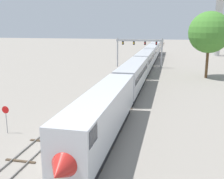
# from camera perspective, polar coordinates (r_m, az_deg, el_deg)

# --- Properties ---
(ground_plane) EXTENTS (400.00, 400.00, 0.00)m
(ground_plane) POSITION_cam_1_polar(r_m,az_deg,el_deg) (24.05, -8.73, -13.38)
(ground_plane) COLOR gray
(track_main) EXTENTS (2.60, 200.00, 0.16)m
(track_main) POSITION_cam_1_polar(r_m,az_deg,el_deg) (80.91, 8.05, 5.59)
(track_main) COLOR slate
(track_main) RESTS_ON ground
(track_near) EXTENTS (2.60, 160.00, 0.16)m
(track_near) POSITION_cam_1_polar(r_m,az_deg,el_deg) (61.99, 1.50, 3.38)
(track_near) COLOR slate
(track_near) RESTS_ON ground
(passenger_train) EXTENTS (3.04, 101.06, 4.80)m
(passenger_train) POSITION_cam_1_polar(r_m,az_deg,el_deg) (64.92, 7.01, 6.00)
(passenger_train) COLOR silver
(passenger_train) RESTS_ON ground
(signal_gantry) EXTENTS (12.10, 0.49, 7.60)m
(signal_gantry) POSITION_cam_1_polar(r_m,az_deg,el_deg) (71.23, 5.76, 9.08)
(signal_gantry) COLOR #999BA0
(signal_gantry) RESTS_ON ground
(stop_sign) EXTENTS (0.76, 0.08, 2.88)m
(stop_sign) POSITION_cam_1_polar(r_m,az_deg,el_deg) (29.49, -21.35, -5.14)
(stop_sign) COLOR gray
(stop_sign) RESTS_ON ground
(trackside_tree_left) EXTENTS (8.38, 8.38, 13.57)m
(trackside_tree_left) POSITION_cam_1_polar(r_m,az_deg,el_deg) (59.56, 19.75, 11.21)
(trackside_tree_left) COLOR brown
(trackside_tree_left) RESTS_ON ground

